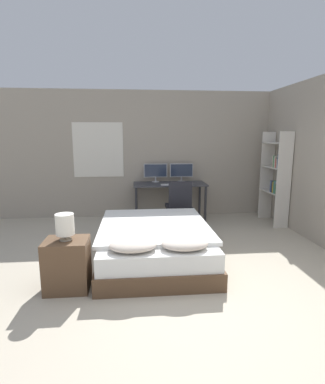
{
  "coord_description": "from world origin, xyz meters",
  "views": [
    {
      "loc": [
        -0.77,
        -2.62,
        1.75
      ],
      "look_at": [
        -0.27,
        2.69,
        0.75
      ],
      "focal_mm": 28.0,
      "sensor_mm": 36.0,
      "label": 1
    }
  ],
  "objects": [
    {
      "name": "monitor_right",
      "position": [
        0.24,
        3.75,
        1.0
      ],
      "size": [
        0.5,
        0.16,
        0.4
      ],
      "color": "#B7B7BC",
      "rests_on": "desk"
    },
    {
      "name": "computer_mouse",
      "position": [
        0.26,
        3.31,
        0.79
      ],
      "size": [
        0.07,
        0.05,
        0.04
      ],
      "color": "#B7B7BC",
      "rests_on": "desk"
    },
    {
      "name": "ground_plane",
      "position": [
        0.0,
        0.0,
        0.0
      ],
      "size": [
        20.0,
        20.0,
        0.0
      ],
      "primitive_type": "plane",
      "color": "#B2A893"
    },
    {
      "name": "monitor_left",
      "position": [
        -0.32,
        3.75,
        1.0
      ],
      "size": [
        0.5,
        0.16,
        0.4
      ],
      "color": "#B7B7BC",
      "rests_on": "desk"
    },
    {
      "name": "nightstand",
      "position": [
        -1.56,
        0.69,
        0.3
      ],
      "size": [
        0.49,
        0.41,
        0.59
      ],
      "color": "brown",
      "rests_on": "ground_plane"
    },
    {
      "name": "keyboard",
      "position": [
        -0.04,
        3.31,
        0.78
      ],
      "size": [
        0.41,
        0.13,
        0.02
      ],
      "color": "#B7B7BC",
      "rests_on": "desk"
    },
    {
      "name": "wall_back",
      "position": [
        -0.02,
        3.92,
        1.35
      ],
      "size": [
        12.0,
        0.08,
        2.7
      ],
      "color": "#9E9384",
      "rests_on": "ground_plane"
    },
    {
      "name": "office_chair",
      "position": [
        0.05,
        2.82,
        0.38
      ],
      "size": [
        0.52,
        0.52,
        0.94
      ],
      "color": "black",
      "rests_on": "ground_plane"
    },
    {
      "name": "bedside_lamp",
      "position": [
        -1.56,
        0.69,
        0.77
      ],
      "size": [
        0.21,
        0.21,
        0.3
      ],
      "color": "gray",
      "rests_on": "nightstand"
    },
    {
      "name": "bed",
      "position": [
        -0.5,
        1.43,
        0.25
      ],
      "size": [
        1.54,
        2.07,
        0.58
      ],
      "color": "brown",
      "rests_on": "ground_plane"
    },
    {
      "name": "desk",
      "position": [
        -0.04,
        3.53,
        0.68
      ],
      "size": [
        1.51,
        0.65,
        0.77
      ],
      "color": "#38383D",
      "rests_on": "ground_plane"
    },
    {
      "name": "bookshelf",
      "position": [
        2.02,
        2.99,
        1.0
      ],
      "size": [
        0.28,
        0.76,
        1.84
      ],
      "color": "beige",
      "rests_on": "ground_plane"
    }
  ]
}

